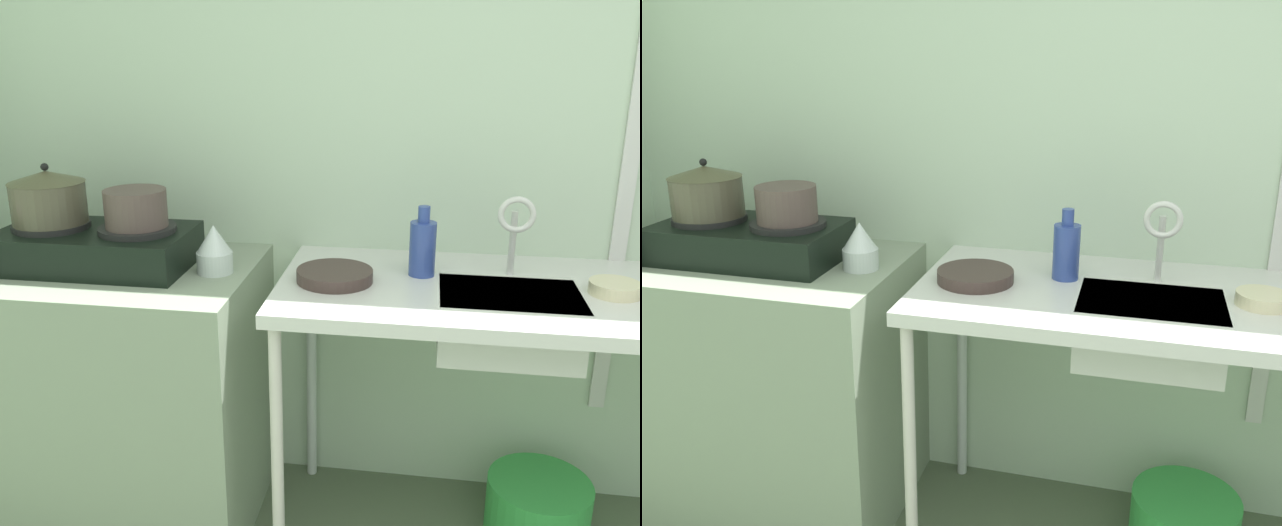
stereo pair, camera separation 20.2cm
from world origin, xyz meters
The scene contains 14 objects.
wall_back centered at (0.00, 1.90, 1.20)m, with size 5.13×0.10×2.40m, color #B5C9AF.
wall_metal_strip centered at (0.11, 1.84, 1.32)m, with size 0.05×0.01×1.92m, color silver.
counter_concrete centered at (-1.57, 1.53, 0.45)m, with size 1.05×0.65×0.90m, color gray.
counter_sink centered at (-0.06, 1.53, 0.84)m, with size 1.76×0.65×0.90m.
stove centered at (-1.54, 1.53, 0.96)m, with size 0.60×0.34×0.14m.
pot_on_left_burner centered at (-1.68, 1.53, 1.11)m, with size 0.23×0.23×0.19m.
pot_on_right_burner centered at (-1.39, 1.53, 1.09)m, with size 0.19×0.19×0.11m.
percolator centered at (-1.15, 1.52, 0.97)m, with size 0.11×0.11×0.15m.
sink_basin centered at (-0.27, 1.48, 0.81)m, with size 0.39×0.29×0.18m, color silver.
faucet centered at (-0.25, 1.62, 1.07)m, with size 0.11×0.06×0.25m.
frying_pan centered at (-0.77, 1.50, 0.91)m, with size 0.23×0.23×0.04m, color #3B2C29.
small_bowl_on_drainboard centered at (0.02, 1.52, 0.91)m, with size 0.14×0.14×0.04m, color beige.
bottle_by_sink centered at (-0.52, 1.60, 0.98)m, with size 0.08×0.08×0.21m.
bucket_on_floor centered at (-0.10, 1.58, 0.10)m, with size 0.34×0.34×0.21m, color green.
Camera 1 is at (-0.51, -0.38, 1.56)m, focal length 37.91 mm.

